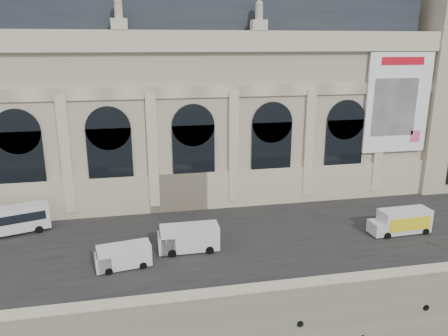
# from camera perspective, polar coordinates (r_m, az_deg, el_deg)

# --- Properties ---
(quay) EXTENTS (160.00, 70.00, 6.00)m
(quay) POSITION_cam_1_polar(r_m,az_deg,el_deg) (70.03, -1.99, -3.69)
(quay) COLOR gray
(quay) RESTS_ON ground
(street) EXTENTS (160.00, 24.00, 0.06)m
(street) POSITION_cam_1_polar(r_m,az_deg,el_deg) (49.78, 2.03, -8.38)
(street) COLOR #2D2D2D
(street) RESTS_ON quay
(parapet) EXTENTS (160.00, 1.40, 1.21)m
(parapet) POSITION_cam_1_polar(r_m,az_deg,el_deg) (38.11, 6.88, -15.68)
(parapet) COLOR gray
(parapet) RESTS_ON quay
(museum) EXTENTS (69.00, 18.70, 29.10)m
(museum) POSITION_cam_1_polar(r_m,az_deg,el_deg) (61.50, -7.07, 9.48)
(museum) COLOR #B5A98B
(museum) RESTS_ON quay
(clock_pavilion) EXTENTS (13.00, 14.72, 36.70)m
(clock_pavilion) POSITION_cam_1_polar(r_m,az_deg,el_deg) (73.30, 26.77, 11.87)
(clock_pavilion) COLOR #B5A98B
(clock_pavilion) RESTS_ON quay
(van_b) EXTENTS (5.38, 2.74, 2.29)m
(van_b) POSITION_cam_1_polar(r_m,az_deg,el_deg) (43.11, -13.34, -11.21)
(van_b) COLOR silver
(van_b) RESTS_ON quay
(van_c) EXTENTS (6.17, 2.60, 2.74)m
(van_c) POSITION_cam_1_polar(r_m,az_deg,el_deg) (45.22, -5.01, -9.14)
(van_c) COLOR silver
(van_c) RESTS_ON quay
(box_truck) EXTENTS (6.95, 2.66, 2.77)m
(box_truck) POSITION_cam_1_polar(r_m,az_deg,el_deg) (52.91, 22.11, -6.49)
(box_truck) COLOR silver
(box_truck) RESTS_ON quay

